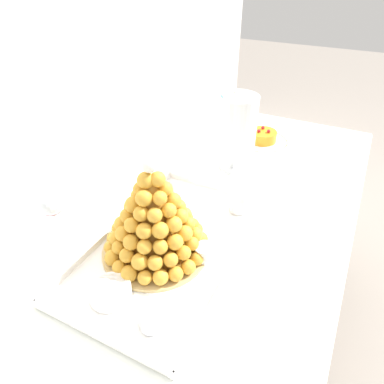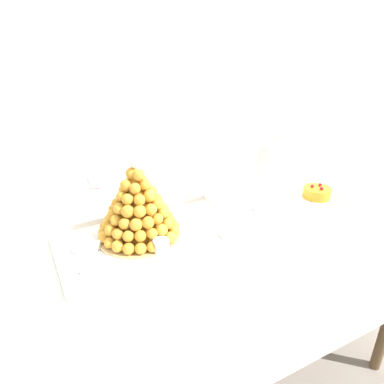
# 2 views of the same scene
# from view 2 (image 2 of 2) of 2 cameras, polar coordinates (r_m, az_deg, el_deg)

# --- Properties ---
(ground_plane) EXTENTS (12.00, 12.00, 0.00)m
(ground_plane) POSITION_cam_2_polar(r_m,az_deg,el_deg) (1.79, 3.24, -25.83)
(ground_plane) COLOR gray
(backdrop_wall) EXTENTS (4.80, 0.10, 2.50)m
(backdrop_wall) POSITION_cam_2_polar(r_m,az_deg,el_deg) (1.88, -9.40, 20.54)
(backdrop_wall) COLOR silver
(backdrop_wall) RESTS_ON ground_plane
(buffet_table) EXTENTS (1.47, 0.91, 0.76)m
(buffet_table) POSITION_cam_2_polar(r_m,az_deg,el_deg) (1.34, 3.91, -7.73)
(buffet_table) COLOR brown
(buffet_table) RESTS_ON ground_plane
(serving_tray) EXTENTS (0.60, 0.36, 0.02)m
(serving_tray) POSITION_cam_2_polar(r_m,az_deg,el_deg) (1.17, -6.55, -7.36)
(serving_tray) COLOR white
(serving_tray) RESTS_ON buffet_table
(croquembouche) EXTENTS (0.27, 0.27, 0.27)m
(croquembouche) POSITION_cam_2_polar(r_m,az_deg,el_deg) (1.13, -8.79, -2.47)
(croquembouche) COLOR tan
(croquembouche) RESTS_ON serving_tray
(dessert_cup_left) EXTENTS (0.05, 0.05, 0.06)m
(dessert_cup_left) POSITION_cam_2_polar(r_m,az_deg,el_deg) (1.04, -16.66, -10.92)
(dessert_cup_left) COLOR silver
(dessert_cup_left) RESTS_ON serving_tray
(dessert_cup_mid_left) EXTENTS (0.05, 0.05, 0.05)m
(dessert_cup_mid_left) POSITION_cam_2_polar(r_m,az_deg,el_deg) (1.08, -5.01, -8.89)
(dessert_cup_mid_left) COLOR silver
(dessert_cup_mid_left) RESTS_ON serving_tray
(dessert_cup_centre) EXTENTS (0.05, 0.05, 0.06)m
(dessert_cup_centre) POSITION_cam_2_polar(r_m,az_deg,el_deg) (1.16, 5.70, -5.82)
(dessert_cup_centre) COLOR silver
(dessert_cup_centre) RESTS_ON serving_tray
(creme_brulee_ramekin) EXTENTS (0.10, 0.10, 0.03)m
(creme_brulee_ramekin) POSITION_cam_2_polar(r_m,az_deg,el_deg) (1.15, -16.82, -7.87)
(creme_brulee_ramekin) COLOR white
(creme_brulee_ramekin) RESTS_ON serving_tray
(macaron_goblet) EXTENTS (0.14, 0.14, 0.28)m
(macaron_goblet) POSITION_cam_2_polar(r_m,az_deg,el_deg) (1.31, 11.98, 3.91)
(macaron_goblet) COLOR white
(macaron_goblet) RESTS_ON buffet_table
(fruit_tart_plate) EXTENTS (0.21, 0.21, 0.06)m
(fruit_tart_plate) POSITION_cam_2_polar(r_m,az_deg,el_deg) (1.51, 19.59, -0.42)
(fruit_tart_plate) COLOR white
(fruit_tart_plate) RESTS_ON buffet_table
(wine_glass) EXTENTS (0.07, 0.07, 0.16)m
(wine_glass) POSITION_cam_2_polar(r_m,az_deg,el_deg) (1.34, -15.43, 1.57)
(wine_glass) COLOR silver
(wine_glass) RESTS_ON buffet_table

